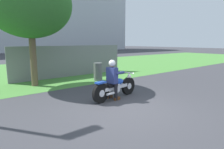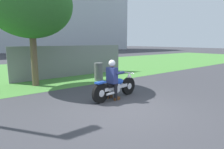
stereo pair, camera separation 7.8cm
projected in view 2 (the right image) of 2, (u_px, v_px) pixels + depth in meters
ground at (126, 110)px, 5.85m from camera, size 120.00×120.00×0.00m
grass_verge at (31, 72)px, 13.30m from camera, size 60.00×12.00×0.01m
stadium_facade at (1, 11)px, 36.32m from camera, size 57.05×8.00×15.43m
motorcycle_lead at (116, 87)px, 7.01m from camera, size 2.14×0.68×0.89m
rider_lead at (112, 76)px, 6.82m from camera, size 0.59×0.51×1.42m
tree_roadside at (31, 5)px, 8.52m from camera, size 3.65×3.65×5.10m
trash_can at (99, 72)px, 10.28m from camera, size 0.45×0.45×0.93m
fence_segment at (73, 61)px, 11.52m from camera, size 7.00×0.06×1.80m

